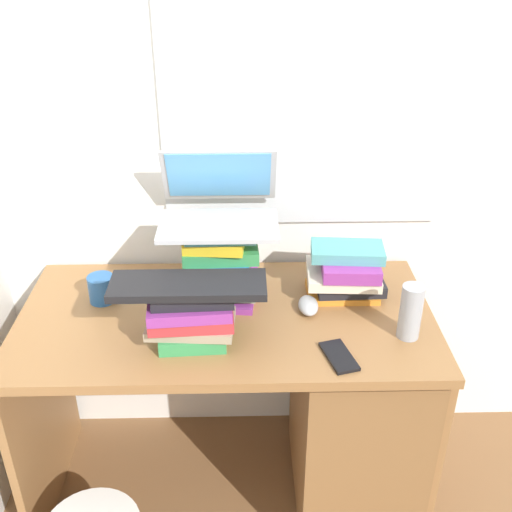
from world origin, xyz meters
TOP-DOWN VIEW (x-y plane):
  - ground_plane at (0.00, 0.00)m, footprint 6.00×6.00m
  - wall_back at (0.00, 0.36)m, footprint 6.00×0.06m
  - desk at (0.31, -0.02)m, footprint 1.25×0.63m
  - book_stack_tall at (-0.02, 0.09)m, footprint 0.25×0.19m
  - book_stack_keyboard_riser at (-0.09, -0.13)m, footprint 0.25×0.17m
  - book_stack_side at (0.38, 0.11)m, footprint 0.25×0.20m
  - laptop at (-0.02, 0.16)m, footprint 0.35×0.30m
  - keyboard at (-0.09, -0.13)m, footprint 0.42×0.14m
  - computer_mouse at (0.25, 0.02)m, footprint 0.06×0.10m
  - mug at (-0.38, 0.09)m, footprint 0.12×0.08m
  - water_bottle at (0.52, -0.12)m, footprint 0.06×0.06m
  - cell_phone at (0.31, -0.22)m, footprint 0.10×0.15m

SIDE VIEW (x-z plane):
  - ground_plane at x=0.00m, z-range 0.00..0.00m
  - desk at x=0.31m, z-range 0.03..0.77m
  - cell_phone at x=0.31m, z-range 0.73..0.74m
  - computer_mouse at x=0.25m, z-range 0.73..0.77m
  - mug at x=-0.38m, z-range 0.73..0.82m
  - book_stack_side at x=0.38m, z-range 0.73..0.89m
  - water_bottle at x=0.52m, z-range 0.73..0.90m
  - book_stack_keyboard_riser at x=-0.09m, z-range 0.73..0.91m
  - book_stack_tall at x=-0.02m, z-range 0.73..0.97m
  - keyboard at x=-0.09m, z-range 0.91..0.93m
  - laptop at x=-0.02m, z-range 0.93..1.13m
  - wall_back at x=0.00m, z-range 0.00..2.60m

